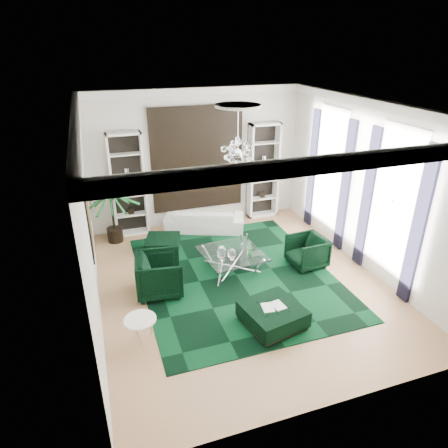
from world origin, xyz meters
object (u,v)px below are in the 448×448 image
object	(u,v)px
coffee_table	(232,261)
ottoman_front	(272,316)
side_table	(141,332)
armchair_right	(307,251)
ottoman_side	(163,244)
sofa	(205,219)
armchair_left	(159,274)
palm	(111,202)

from	to	relation	value
coffee_table	ottoman_front	bearing A→B (deg)	-88.64
coffee_table	side_table	distance (m)	2.99
armchair_right	coffee_table	world-z (taller)	armchair_right
ottoman_side	side_table	size ratio (longest dim) A/B	1.47
sofa	armchair_left	size ratio (longest dim) A/B	2.27
armchair_left	palm	distance (m)	2.92
coffee_table	ottoman_front	xyz separation A→B (m)	(0.05, -2.10, -0.03)
sofa	armchair_left	world-z (taller)	armchair_left
sofa	ottoman_side	size ratio (longest dim) A/B	2.66
coffee_table	armchair_right	bearing A→B (deg)	-11.31
armchair_right	palm	size ratio (longest dim) A/B	0.36
sofa	ottoman_front	distance (m)	4.40
ottoman_front	coffee_table	bearing A→B (deg)	91.36
armchair_right	sofa	bearing A→B (deg)	-150.17
sofa	side_table	distance (m)	4.77
armchair_right	side_table	size ratio (longest dim) A/B	1.45
armchair_left	ottoman_side	xyz separation A→B (m)	(0.40, 1.80, -0.25)
armchair_left	side_table	distance (m)	1.62
armchair_left	coffee_table	xyz separation A→B (m)	(1.75, 0.35, -0.21)
armchair_left	palm	bearing A→B (deg)	21.56
armchair_left	palm	size ratio (longest dim) A/B	0.42
armchair_right	ottoman_side	distance (m)	3.59
armchair_left	palm	world-z (taller)	palm
ottoman_front	palm	world-z (taller)	palm
sofa	coffee_table	size ratio (longest dim) A/B	1.63
ottoman_side	ottoman_front	xyz separation A→B (m)	(1.40, -3.55, 0.02)
ottoman_front	sofa	bearing A→B (deg)	90.65
coffee_table	ottoman_front	world-z (taller)	coffee_table
armchair_right	palm	bearing A→B (deg)	-126.83
side_table	coffee_table	bearing A→B (deg)	38.21
armchair_left	ottoman_side	distance (m)	1.86
ottoman_side	palm	distance (m)	1.74
armchair_right	coffee_table	size ratio (longest dim) A/B	0.61
armchair_left	ottoman_side	bearing A→B (deg)	-5.25
ottoman_front	palm	xyz separation A→B (m)	(-2.50, 4.50, 0.93)
coffee_table	ottoman_side	bearing A→B (deg)	132.95
armchair_left	ottoman_front	bearing A→B (deg)	-126.91
ottoman_front	side_table	distance (m)	2.41
sofa	ottoman_side	world-z (taller)	sofa
armchair_right	ottoman_front	world-z (taller)	armchair_right
armchair_right	ottoman_front	distance (m)	2.45
sofa	side_table	world-z (taller)	sofa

